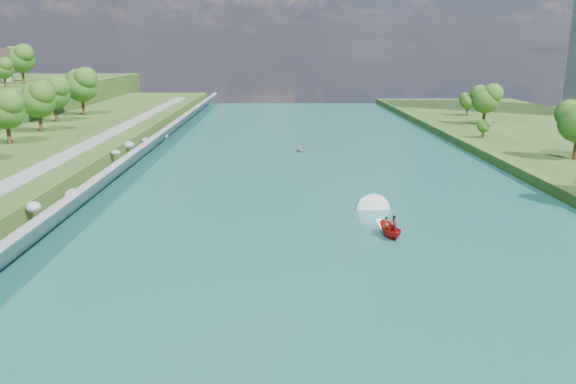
{
  "coord_description": "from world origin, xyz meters",
  "views": [
    {
      "loc": [
        -5.02,
        -43.94,
        16.93
      ],
      "look_at": [
        -3.86,
        12.89,
        2.5
      ],
      "focal_mm": 35.0,
      "sensor_mm": 36.0,
      "label": 1
    }
  ],
  "objects": [
    {
      "name": "ground",
      "position": [
        0.0,
        0.0,
        0.0
      ],
      "size": [
        260.0,
        260.0,
        0.0
      ],
      "primitive_type": "plane",
      "color": "#2D5119",
      "rests_on": "ground"
    },
    {
      "name": "river_water",
      "position": [
        0.0,
        20.0,
        0.05
      ],
      "size": [
        55.0,
        240.0,
        0.1
      ],
      "primitive_type": "cube",
      "color": "#175658",
      "rests_on": "ground"
    },
    {
      "name": "riprap_bank",
      "position": [
        -25.85,
        19.1,
        1.8
      ],
      "size": [
        4.59,
        236.0,
        4.08
      ],
      "color": "slate",
      "rests_on": "ground"
    },
    {
      "name": "riverside_path",
      "position": [
        -32.5,
        20.0,
        3.55
      ],
      "size": [
        3.0,
        200.0,
        0.1
      ],
      "primitive_type": "cube",
      "color": "gray",
      "rests_on": "berm_west"
    },
    {
      "name": "trees_ridge",
      "position": [
        -72.25,
        98.94,
        13.89
      ],
      "size": [
        21.39,
        53.8,
        10.82
      ],
      "color": "#1B5115",
      "rests_on": "ridge_west"
    },
    {
      "name": "motorboat",
      "position": [
        5.44,
        7.41,
        0.67
      ],
      "size": [
        3.6,
        18.68,
        2.04
      ],
      "rotation": [
        0.0,
        0.0,
        3.33
      ],
      "color": "#A90E0D",
      "rests_on": "river_water"
    },
    {
      "name": "raft",
      "position": [
        -1.03,
        50.42,
        0.43
      ],
      "size": [
        2.62,
        3.07,
        1.5
      ],
      "rotation": [
        0.0,
        0.0,
        0.34
      ],
      "color": "#96989E",
      "rests_on": "river_water"
    }
  ]
}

